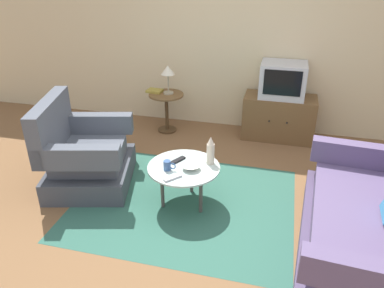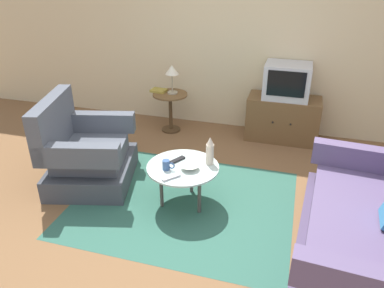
% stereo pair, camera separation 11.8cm
% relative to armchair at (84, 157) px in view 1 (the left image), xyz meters
% --- Properties ---
extents(ground_plane, '(16.00, 16.00, 0.00)m').
position_rel_armchair_xyz_m(ground_plane, '(1.27, -0.22, -0.32)').
color(ground_plane, brown).
extents(back_wall, '(9.00, 0.12, 2.70)m').
position_rel_armchair_xyz_m(back_wall, '(1.27, 1.99, 1.03)').
color(back_wall, '#CCB78E').
rests_on(back_wall, ground).
extents(area_rug, '(2.17, 1.78, 0.00)m').
position_rel_armchair_xyz_m(area_rug, '(1.14, -0.12, -0.32)').
color(area_rug, '#2D5B4C').
rests_on(area_rug, ground).
extents(armchair, '(1.04, 1.12, 0.95)m').
position_rel_armchair_xyz_m(armchair, '(0.00, 0.00, 0.00)').
color(armchair, '#3E424B').
rests_on(armchair, ground).
extents(couch, '(1.00, 1.83, 0.94)m').
position_rel_armchair_xyz_m(couch, '(2.77, -0.47, -0.02)').
color(couch, '#4B3E5C').
rests_on(couch, ground).
extents(coffee_table, '(0.70, 0.70, 0.43)m').
position_rel_armchair_xyz_m(coffee_table, '(1.15, -0.11, 0.07)').
color(coffee_table, '#B2C6C1').
rests_on(coffee_table, ground).
extents(side_table, '(0.48, 0.48, 0.55)m').
position_rel_armchair_xyz_m(side_table, '(0.45, 1.51, 0.08)').
color(side_table, brown).
rests_on(side_table, ground).
extents(tv_stand, '(0.94, 0.46, 0.59)m').
position_rel_armchair_xyz_m(tv_stand, '(1.98, 1.67, -0.03)').
color(tv_stand, brown).
rests_on(tv_stand, ground).
extents(television, '(0.57, 0.46, 0.44)m').
position_rel_armchair_xyz_m(television, '(1.98, 1.69, 0.49)').
color(television, '#B7B7BC').
rests_on(television, tv_stand).
extents(table_lamp, '(0.19, 0.19, 0.39)m').
position_rel_armchair_xyz_m(table_lamp, '(0.48, 1.53, 0.53)').
color(table_lamp, '#9E937A').
rests_on(table_lamp, side_table).
extents(vase, '(0.08, 0.08, 0.29)m').
position_rel_armchair_xyz_m(vase, '(1.38, 0.00, 0.25)').
color(vase, beige).
rests_on(vase, coffee_table).
extents(mug, '(0.12, 0.07, 0.10)m').
position_rel_armchair_xyz_m(mug, '(1.02, -0.21, 0.16)').
color(mug, '#335184').
rests_on(mug, coffee_table).
extents(bowl, '(0.18, 0.18, 0.04)m').
position_rel_armchair_xyz_m(bowl, '(1.22, -0.15, 0.13)').
color(bowl, silver).
rests_on(bowl, coffee_table).
extents(tv_remote_dark, '(0.13, 0.17, 0.02)m').
position_rel_armchair_xyz_m(tv_remote_dark, '(1.06, -0.03, 0.12)').
color(tv_remote_dark, black).
rests_on(tv_remote_dark, coffee_table).
extents(tv_remote_silver, '(0.15, 0.16, 0.02)m').
position_rel_armchair_xyz_m(tv_remote_silver, '(1.11, -0.35, 0.12)').
color(tv_remote_silver, '#B2B2B7').
rests_on(tv_remote_silver, coffee_table).
extents(book, '(0.22, 0.18, 0.03)m').
position_rel_armchair_xyz_m(book, '(0.27, 1.55, 0.25)').
color(book, olive).
rests_on(book, side_table).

